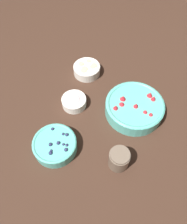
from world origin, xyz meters
TOP-DOWN VIEW (x-y plane):
  - ground_plane at (0.00, 0.00)m, footprint 4.00×4.00m
  - bowl_strawberries at (-0.08, 0.08)m, footprint 0.27×0.27m
  - bowl_blueberries at (0.19, -0.21)m, footprint 0.18×0.18m
  - bowl_bananas at (-0.27, -0.20)m, footprint 0.14×0.14m
  - bowl_cream at (-0.05, -0.20)m, footprint 0.12×0.12m
  - jar_chocolate at (0.19, 0.06)m, footprint 0.08×0.08m

SIDE VIEW (x-z plane):
  - ground_plane at x=0.00m, z-range 0.00..0.00m
  - bowl_cream at x=-0.05m, z-range 0.00..0.06m
  - bowl_bananas at x=-0.27m, z-range 0.00..0.06m
  - bowl_blueberries at x=0.19m, z-range 0.00..0.06m
  - bowl_strawberries at x=-0.08m, z-range 0.00..0.08m
  - jar_chocolate at x=0.19m, z-range 0.00..0.09m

